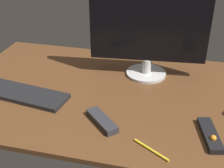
% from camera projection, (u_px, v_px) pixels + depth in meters
% --- Properties ---
extents(desk, '(1.40, 0.84, 0.02)m').
position_uv_depth(desk, '(115.00, 94.00, 1.32)').
color(desk, brown).
rests_on(desk, ground).
extents(monitor, '(0.52, 0.19, 0.38)m').
position_uv_depth(monitor, '(149.00, 33.00, 1.35)').
color(monitor, silver).
rests_on(monitor, desk).
extents(keyboard, '(0.42, 0.18, 0.02)m').
position_uv_depth(keyboard, '(21.00, 93.00, 1.29)').
color(keyboard, black).
rests_on(keyboard, desk).
extents(media_remote, '(0.09, 0.18, 0.03)m').
position_uv_depth(media_remote, '(210.00, 135.00, 1.05)').
color(media_remote, black).
rests_on(media_remote, desk).
extents(tv_remote, '(0.15, 0.15, 0.02)m').
position_uv_depth(tv_remote, '(102.00, 121.00, 1.12)').
color(tv_remote, '#2D2D33').
rests_on(tv_remote, desk).
extents(pen, '(0.12, 0.08, 0.01)m').
position_uv_depth(pen, '(151.00, 150.00, 0.99)').
color(pen, yellow).
rests_on(pen, desk).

